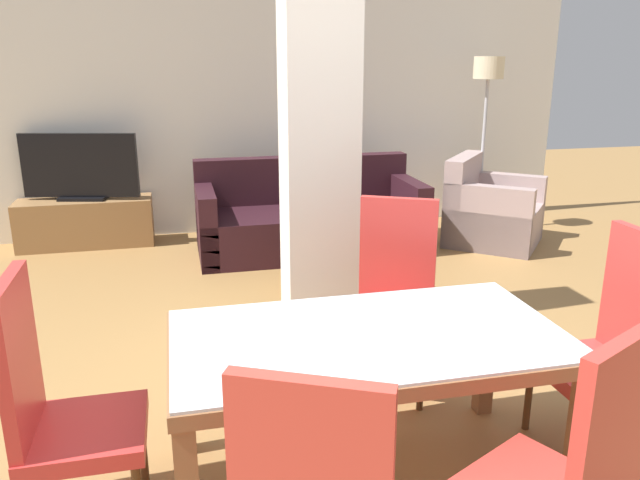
# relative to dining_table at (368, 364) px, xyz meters

# --- Properties ---
(ground_plane) EXTENTS (18.00, 18.00, 0.00)m
(ground_plane) POSITION_rel_dining_table_xyz_m (0.00, 0.00, -0.58)
(ground_plane) COLOR #9D7340
(back_wall) EXTENTS (7.20, 0.09, 2.70)m
(back_wall) POSITION_rel_dining_table_xyz_m (0.00, 4.38, 0.77)
(back_wall) COLOR white
(back_wall) RESTS_ON ground_plane
(divider_pillar) EXTENTS (0.47, 0.37, 2.70)m
(divider_pillar) POSITION_rel_dining_table_xyz_m (0.17, 1.63, 0.77)
(divider_pillar) COLOR white
(divider_pillar) RESTS_ON ground_plane
(dining_table) EXTENTS (1.66, 0.90, 0.72)m
(dining_table) POSITION_rel_dining_table_xyz_m (0.00, 0.00, 0.00)
(dining_table) COLOR brown
(dining_table) RESTS_ON ground_plane
(dining_chair_near_right) EXTENTS (0.62, 0.62, 1.08)m
(dining_chair_near_right) POSITION_rel_dining_table_xyz_m (0.41, -0.83, -0.02)
(dining_chair_near_right) COLOR #BF372E
(dining_chair_near_right) RESTS_ON ground_plane
(dining_chair_head_left) EXTENTS (0.46, 0.46, 1.08)m
(dining_chair_head_left) POSITION_rel_dining_table_xyz_m (-1.25, 0.00, -0.02)
(dining_chair_head_left) COLOR red
(dining_chair_head_left) RESTS_ON ground_plane
(dining_chair_far_right) EXTENTS (0.62, 0.62, 1.08)m
(dining_chair_far_right) POSITION_rel_dining_table_xyz_m (0.41, 0.82, -0.02)
(dining_chair_far_right) COLOR #BE322E
(dining_chair_far_right) RESTS_ON ground_plane
(dining_chair_head_right) EXTENTS (0.46, 0.46, 1.08)m
(dining_chair_head_right) POSITION_rel_dining_table_xyz_m (1.20, 0.00, -0.02)
(dining_chair_head_right) COLOR #BB3531
(dining_chair_head_right) RESTS_ON ground_plane
(sofa) EXTENTS (2.15, 0.92, 0.88)m
(sofa) POSITION_rel_dining_table_xyz_m (0.49, 3.46, -0.28)
(sofa) COLOR #31161E
(sofa) RESTS_ON ground_plane
(armchair) EXTENTS (1.20, 1.20, 0.87)m
(armchair) POSITION_rel_dining_table_xyz_m (2.33, 3.28, -0.28)
(armchair) COLOR #B09694
(armchair) RESTS_ON ground_plane
(coffee_table) EXTENTS (0.74, 0.57, 0.42)m
(coffee_table) POSITION_rel_dining_table_xyz_m (0.62, 2.36, -0.36)
(coffee_table) COLOR olive
(coffee_table) RESTS_ON ground_plane
(bottle) EXTENTS (0.08, 0.08, 0.24)m
(bottle) POSITION_rel_dining_table_xyz_m (0.46, 2.43, -0.07)
(bottle) COLOR #B2B7BC
(bottle) RESTS_ON coffee_table
(tv_stand) EXTENTS (1.29, 0.40, 0.48)m
(tv_stand) POSITION_rel_dining_table_xyz_m (-1.65, 4.10, -0.34)
(tv_stand) COLOR #9D7043
(tv_stand) RESTS_ON ground_plane
(tv_screen) EXTENTS (1.11, 0.31, 0.65)m
(tv_screen) POSITION_rel_dining_table_xyz_m (-1.65, 4.10, 0.22)
(tv_screen) COLOR black
(tv_screen) RESTS_ON tv_stand
(floor_lamp) EXTENTS (0.31, 0.31, 1.83)m
(floor_lamp) POSITION_rel_dining_table_xyz_m (2.42, 3.70, 0.96)
(floor_lamp) COLOR #B7B7BC
(floor_lamp) RESTS_ON ground_plane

